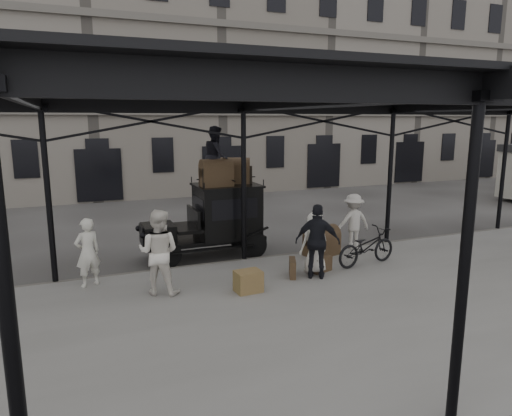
# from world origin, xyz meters

# --- Properties ---
(ground) EXTENTS (120.00, 120.00, 0.00)m
(ground) POSITION_xyz_m (0.00, 0.00, 0.00)
(ground) COLOR #383533
(ground) RESTS_ON ground
(platform) EXTENTS (28.00, 8.00, 0.15)m
(platform) POSITION_xyz_m (0.00, -2.00, 0.07)
(platform) COLOR slate
(platform) RESTS_ON ground
(canopy) EXTENTS (22.50, 9.00, 4.74)m
(canopy) POSITION_xyz_m (0.00, -1.72, 4.60)
(canopy) COLOR black
(canopy) RESTS_ON ground
(building_frontage) EXTENTS (64.00, 8.00, 14.00)m
(building_frontage) POSITION_xyz_m (0.00, 18.00, 7.00)
(building_frontage) COLOR slate
(building_frontage) RESTS_ON ground
(taxi) EXTENTS (3.65, 1.55, 2.18)m
(taxi) POSITION_xyz_m (-0.45, 3.11, 1.20)
(taxi) COLOR black
(taxi) RESTS_ON ground
(porter_left) EXTENTS (0.71, 0.59, 1.67)m
(porter_left) POSITION_xyz_m (-4.22, 1.37, 0.99)
(porter_left) COLOR silver
(porter_left) RESTS_ON platform
(porter_midleft) EXTENTS (1.20, 1.12, 1.97)m
(porter_midleft) POSITION_xyz_m (-2.73, 0.25, 1.13)
(porter_midleft) COLOR silver
(porter_midleft) RESTS_ON platform
(porter_centre) EXTENTS (0.81, 0.54, 1.61)m
(porter_centre) POSITION_xyz_m (1.28, 0.18, 0.96)
(porter_centre) COLOR silver
(porter_centre) RESTS_ON platform
(porter_official) EXTENTS (1.19, 0.98, 1.89)m
(porter_official) POSITION_xyz_m (1.14, -0.20, 1.10)
(porter_official) COLOR black
(porter_official) RESTS_ON platform
(porter_right) EXTENTS (1.14, 0.70, 1.71)m
(porter_right) POSITION_xyz_m (3.54, 1.80, 1.00)
(porter_right) COLOR beige
(porter_right) RESTS_ON platform
(bicycle) EXTENTS (2.04, 0.97, 1.03)m
(bicycle) POSITION_xyz_m (2.93, 0.23, 0.66)
(bicycle) COLOR black
(bicycle) RESTS_ON platform
(porter_roof) EXTENTS (0.84, 0.98, 1.74)m
(porter_roof) POSITION_xyz_m (-0.48, 3.01, 3.05)
(porter_roof) COLOR black
(porter_roof) RESTS_ON taxi
(steamer_trunk_roof_near) EXTENTS (0.92, 0.58, 0.67)m
(steamer_trunk_roof_near) POSITION_xyz_m (-0.53, 2.86, 2.51)
(steamer_trunk_roof_near) COLOR #4E3E24
(steamer_trunk_roof_near) RESTS_ON taxi
(steamer_trunk_roof_far) EXTENTS (1.03, 0.84, 0.65)m
(steamer_trunk_roof_far) POSITION_xyz_m (0.22, 3.31, 2.50)
(steamer_trunk_roof_far) COLOR #4E3E24
(steamer_trunk_roof_far) RESTS_ON taxi
(steamer_trunk_platform) EXTENTS (1.12, 0.84, 0.73)m
(steamer_trunk_platform) POSITION_xyz_m (2.27, 1.50, 0.52)
(steamer_trunk_platform) COLOR #4E3E24
(steamer_trunk_platform) RESTS_ON platform
(wicker_hamper) EXTENTS (0.63, 0.49, 0.50)m
(wicker_hamper) POSITION_xyz_m (-0.81, -0.43, 0.40)
(wicker_hamper) COLOR olive
(wicker_hamper) RESTS_ON platform
(suitcase_upright) EXTENTS (0.38, 0.61, 0.45)m
(suitcase_upright) POSITION_xyz_m (0.62, 0.13, 0.38)
(suitcase_upright) COLOR #4E3E24
(suitcase_upright) RESTS_ON platform
(suitcase_flat) EXTENTS (0.62, 0.33, 0.40)m
(suitcase_flat) POSITION_xyz_m (1.51, 0.14, 0.35)
(suitcase_flat) COLOR #4E3E24
(suitcase_flat) RESTS_ON platform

